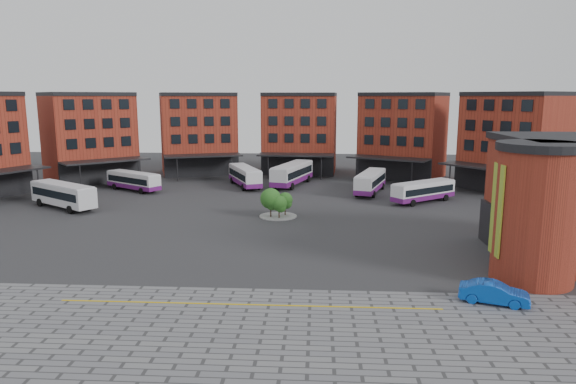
# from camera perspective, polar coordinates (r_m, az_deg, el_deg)

# --- Properties ---
(ground) EXTENTS (160.00, 160.00, 0.00)m
(ground) POSITION_cam_1_polar(r_m,az_deg,el_deg) (49.02, -4.55, -5.95)
(ground) COLOR #28282B
(ground) RESTS_ON ground
(paving_zone) EXTENTS (50.00, 22.00, 0.02)m
(paving_zone) POSITION_cam_1_polar(r_m,az_deg,el_deg) (28.58, -6.69, -18.61)
(paving_zone) COLOR slate
(paving_zone) RESTS_ON ground
(yellow_line) EXTENTS (26.00, 0.15, 0.02)m
(yellow_line) POSITION_cam_1_polar(r_m,az_deg,el_deg) (35.67, -4.42, -12.36)
(yellow_line) COLOR gold
(yellow_line) RESTS_ON paving_zone
(main_building) EXTENTS (94.14, 42.48, 14.60)m
(main_building) POSITION_cam_1_polar(r_m,az_deg,el_deg) (85.81, -4.30, 6.07)
(main_building) COLOR maroon
(main_building) RESTS_ON ground
(tree_island) EXTENTS (4.40, 4.40, 3.50)m
(tree_island) POSITION_cam_1_polar(r_m,az_deg,el_deg) (59.52, -1.30, -1.12)
(tree_island) COLOR gray
(tree_island) RESTS_ON ground
(bus_a) EXTENTS (10.65, 8.30, 3.15)m
(bus_a) POSITION_cam_1_polar(r_m,az_deg,el_deg) (70.48, -23.73, -0.17)
(bus_a) COLOR silver
(bus_a) RESTS_ON ground
(bus_b) EXTENTS (9.61, 7.36, 2.81)m
(bus_b) POSITION_cam_1_polar(r_m,az_deg,el_deg) (80.08, -16.80, 1.21)
(bus_b) COLOR silver
(bus_b) RESTS_ON ground
(bus_c) EXTENTS (6.66, 11.13, 3.10)m
(bus_c) POSITION_cam_1_polar(r_m,az_deg,el_deg) (80.57, -4.83, 1.80)
(bus_c) COLOR silver
(bus_c) RESTS_ON ground
(bus_d) EXTENTS (6.36, 12.58, 3.47)m
(bus_d) POSITION_cam_1_polar(r_m,az_deg,el_deg) (81.21, 0.47, 2.05)
(bus_d) COLOR silver
(bus_d) RESTS_ON ground
(bus_e) EXTENTS (5.64, 11.20, 3.08)m
(bus_e) POSITION_cam_1_polar(r_m,az_deg,el_deg) (75.77, 9.13, 1.14)
(bus_e) COLOR silver
(bus_e) RESTS_ON ground
(bus_f) EXTENTS (9.35, 7.88, 2.81)m
(bus_f) POSITION_cam_1_polar(r_m,az_deg,el_deg) (70.59, 14.82, 0.11)
(bus_f) COLOR white
(bus_f) RESTS_ON ground
(blue_car) EXTENTS (4.82, 2.96, 1.50)m
(blue_car) POSITION_cam_1_polar(r_m,az_deg,el_deg) (38.26, 21.92, -10.35)
(blue_car) COLOR #0E48B8
(blue_car) RESTS_ON ground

